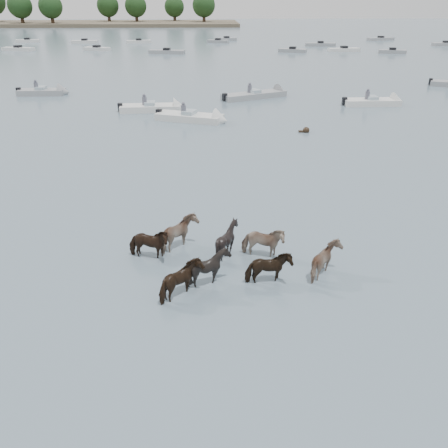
{
  "coord_description": "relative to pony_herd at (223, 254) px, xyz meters",
  "views": [
    {
      "loc": [
        -0.05,
        -10.67,
        7.82
      ],
      "look_at": [
        0.43,
        2.58,
        1.1
      ],
      "focal_mm": 35.8,
      "sensor_mm": 36.0,
      "label": 1
    }
  ],
  "objects": [
    {
      "name": "distant_flotilla",
      "position": [
        0.65,
        73.72,
        -0.23
      ],
      "size": [
        110.22,
        27.32,
        0.93
      ],
      "color": "gray",
      "rests_on": "ground"
    },
    {
      "name": "motorboat_f",
      "position": [
        -14.75,
        29.76,
        -0.26
      ],
      "size": [
        4.67,
        1.69,
        1.92
      ],
      "rotation": [
        0.0,
        0.0,
        0.02
      ],
      "color": "gray",
      "rests_on": "ground"
    },
    {
      "name": "motorboat_c",
      "position": [
        4.4,
        27.92,
        -0.27
      ],
      "size": [
        6.37,
        4.24,
        1.92
      ],
      "rotation": [
        0.0,
        0.0,
        0.46
      ],
      "color": "gray",
      "rests_on": "ground"
    },
    {
      "name": "pony_herd",
      "position": [
        0.0,
        0.0,
        0.0
      ],
      "size": [
        7.07,
        4.34,
        1.29
      ],
      "color": "black",
      "rests_on": "ground"
    },
    {
      "name": "motorboat_d",
      "position": [
        13.71,
        24.33,
        -0.27
      ],
      "size": [
        5.12,
        1.68,
        1.92
      ],
      "rotation": [
        0.0,
        0.0,
        0.02
      ],
      "color": "silver",
      "rests_on": "ground"
    },
    {
      "name": "swimming_pony",
      "position": [
        5.95,
        16.25,
        -0.39
      ],
      "size": [
        0.72,
        0.44,
        0.44
      ],
      "color": "black",
      "rests_on": "ground"
    },
    {
      "name": "ground",
      "position": [
        -0.36,
        -1.62,
        -0.49
      ],
      "size": [
        400.0,
        400.0,
        0.0
      ],
      "primitive_type": "plane",
      "color": "slate",
      "rests_on": "ground"
    },
    {
      "name": "motorboat_a",
      "position": [
        -4.13,
        22.79,
        -0.27
      ],
      "size": [
        5.23,
        1.89,
        1.92
      ],
      "rotation": [
        0.0,
        0.0,
        0.06
      ],
      "color": "silver",
      "rests_on": "ground"
    },
    {
      "name": "motorboat_b",
      "position": [
        -1.02,
        19.34,
        -0.27
      ],
      "size": [
        5.45,
        3.3,
        1.92
      ],
      "rotation": [
        0.0,
        0.0,
        -0.35
      ],
      "color": "silver",
      "rests_on": "ground"
    }
  ]
}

